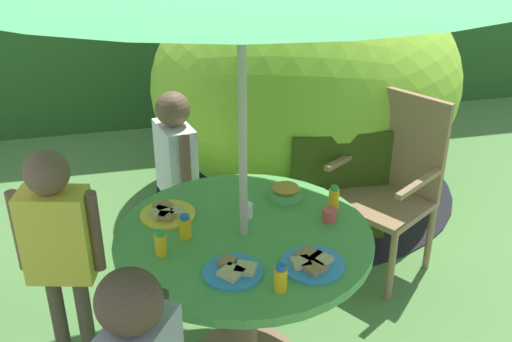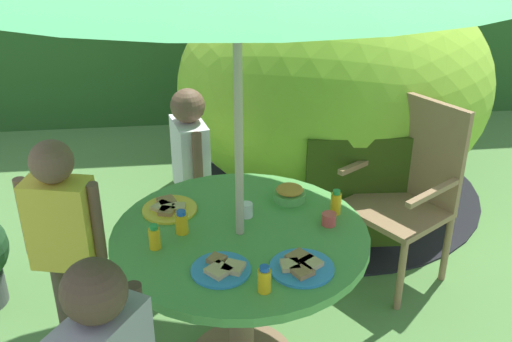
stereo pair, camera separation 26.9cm
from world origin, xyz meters
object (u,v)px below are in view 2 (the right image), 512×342
Objects in this scene: plate_mid_right at (222,269)px; cup_far at (246,210)px; dome_tent at (334,87)px; snack_bowl at (290,193)px; juice_bottle_far_left at (155,237)px; juice_bottle_center_front at (264,280)px; juice_bottle_far_right at (182,223)px; child_in_yellow_shirt at (62,224)px; plate_back_edge at (301,266)px; child_in_white_shirt at (190,157)px; juice_bottle_near_left at (336,203)px; garden_table at (240,262)px; plate_near_right at (169,208)px; cup_near at (329,219)px; wooden_chair at (409,184)px.

cup_far reaches higher than plate_mid_right.
plate_mid_right is (-0.89, -1.96, -0.04)m from dome_tent.
cup_far is (-0.22, -0.13, -0.00)m from snack_bowl.
juice_bottle_center_front is (0.42, -0.33, 0.00)m from juice_bottle_far_left.
juice_bottle_far_right reaches higher than snack_bowl.
child_in_yellow_shirt is 0.84m from cup_far.
child_in_yellow_shirt reaches higher than plate_back_edge.
child_in_white_shirt is 1.00m from juice_bottle_near_left.
garden_table is at bearing 0.00° from child_in_white_shirt.
snack_bowl is 0.56m from juice_bottle_far_right.
plate_near_right is (-0.11, -0.64, 0.05)m from child_in_white_shirt.
juice_bottle_far_right is (-0.51, -0.23, 0.02)m from snack_bowl.
juice_bottle_center_front is (0.15, -0.14, 0.04)m from plate_mid_right.
juice_bottle_center_front is (0.37, -0.64, 0.04)m from plate_near_right.
juice_bottle_far_left is 0.16m from juice_bottle_far_right.
juice_bottle_near_left is (0.66, -0.75, 0.10)m from child_in_white_shirt.
juice_bottle_far_left is at bearing -172.39° from cup_near.
cup_far reaches higher than plate_back_edge.
child_in_yellow_shirt is 7.49× the size of snack_bowl.
juice_bottle_far_right is (-0.47, 0.32, 0.04)m from plate_back_edge.
juice_bottle_far_left is at bearing -18.44° from child_in_yellow_shirt.
juice_bottle_far_right is at bearing 146.00° from plate_back_edge.
snack_bowl is 0.24m from juice_bottle_near_left.
dome_tent is 1.73m from cup_far.
juice_bottle_near_left is (-0.34, -1.57, 0.01)m from dome_tent.
juice_bottle_far_left is (-0.58, 0.21, 0.04)m from plate_back_edge.
cup_near is at bearing -100.49° from dome_tent.
juice_bottle_far_left is at bearing -166.63° from juice_bottle_near_left.
dome_tent is 1.30m from child_in_white_shirt.
plate_back_edge is 3.89× the size of cup_far.
plate_mid_right is 2.11× the size of juice_bottle_center_front.
plate_back_edge is 0.32m from plate_mid_right.
juice_bottle_center_front is at bearing -82.19° from garden_table.
child_in_yellow_shirt reaches higher than child_in_white_shirt.
plate_back_edge is at bearing -52.68° from garden_table.
child_in_yellow_shirt is (-0.80, 0.19, 0.13)m from garden_table.
plate_back_edge is (-0.79, -0.96, 0.19)m from wooden_chair.
juice_bottle_far_right reaches higher than cup_near.
dome_tent is 15.09× the size of snack_bowl.
child_in_yellow_shirt reaches higher than plate_near_right.
dome_tent is (0.79, 1.69, 0.20)m from garden_table.
child_in_white_shirt is 1.04m from cup_near.
juice_bottle_far_left is at bearing -167.91° from garden_table.
child_in_yellow_shirt reaches higher than snack_bowl.
juice_bottle_far_left is at bearing 141.48° from juice_bottle_center_front.
wooden_chair is 0.82m from juice_bottle_near_left.
juice_bottle_far_right reaches higher than plate_near_right.
snack_bowl is (0.47, -0.60, 0.07)m from child_in_white_shirt.
plate_mid_right is at bearing 136.96° from juice_bottle_center_front.
plate_near_right is 2.32× the size of juice_bottle_far_right.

